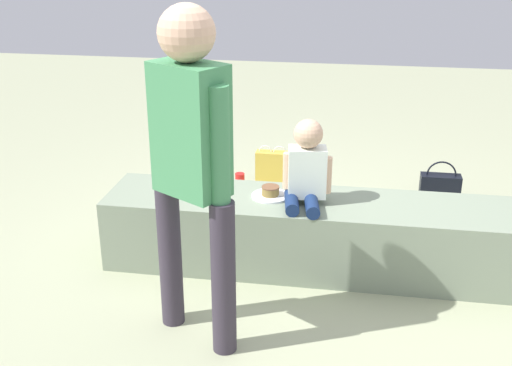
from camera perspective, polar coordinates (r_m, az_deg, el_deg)
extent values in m
plane|color=#A0A582|center=(3.85, 4.48, -7.34)|extent=(12.00, 12.00, 0.00)
cube|color=gray|center=(3.75, 4.57, -4.53)|extent=(2.34, 0.51, 0.42)
cylinder|color=navy|center=(3.55, 3.18, -1.68)|extent=(0.11, 0.26, 0.08)
cylinder|color=navy|center=(3.52, 4.98, -1.90)|extent=(0.11, 0.26, 0.08)
cube|color=white|center=(3.58, 4.57, 0.98)|extent=(0.23, 0.16, 0.28)
sphere|color=#DBAD8C|center=(3.50, 4.68, 4.39)|extent=(0.16, 0.16, 0.16)
cylinder|color=#DBAD8C|center=(3.61, 2.79, 1.11)|extent=(0.05, 0.05, 0.21)
cylinder|color=#DBAD8C|center=(3.56, 6.36, 0.70)|extent=(0.05, 0.05, 0.21)
cylinder|color=#342D3A|center=(2.96, -2.91, -8.52)|extent=(0.11, 0.11, 0.76)
cylinder|color=#342D3A|center=(3.18, -7.65, -6.34)|extent=(0.11, 0.11, 0.76)
cube|color=#458D58|center=(2.80, -5.86, 4.73)|extent=(0.38, 0.33, 0.59)
sphere|color=#DBAD8C|center=(2.71, -6.21, 13.14)|extent=(0.24, 0.24, 0.24)
cylinder|color=#458D58|center=(2.70, -3.29, 2.96)|extent=(0.09, 0.09, 0.55)
cylinder|color=#458D58|center=(2.94, -8.15, 4.34)|extent=(0.09, 0.09, 0.55)
cylinder|color=white|center=(3.70, 1.29, -1.15)|extent=(0.22, 0.22, 0.01)
cylinder|color=olive|center=(3.69, 1.30, -0.74)|extent=(0.10, 0.10, 0.05)
cylinder|color=brown|center=(3.68, 1.30, -0.36)|extent=(0.10, 0.10, 0.01)
cube|color=silver|center=(3.68, 2.21, -1.14)|extent=(0.11, 0.04, 0.00)
cube|color=gold|center=(4.89, 1.46, 1.19)|extent=(0.25, 0.10, 0.29)
torus|color=white|center=(4.85, 0.83, 2.82)|extent=(0.10, 0.01, 0.10)
torus|color=white|center=(4.84, 2.12, 2.74)|extent=(0.10, 0.01, 0.10)
cylinder|color=silver|center=(4.20, 15.17, -4.16)|extent=(0.06, 0.06, 0.17)
cone|color=silver|center=(4.16, 15.30, -2.93)|extent=(0.06, 0.06, 0.03)
cylinder|color=blue|center=(4.15, 15.33, -2.64)|extent=(0.03, 0.03, 0.02)
cylinder|color=silver|center=(4.78, 6.12, -0.25)|extent=(0.06, 0.06, 0.17)
cone|color=silver|center=(4.74, 6.17, 0.84)|extent=(0.06, 0.06, 0.03)
cylinder|color=#268C3F|center=(4.73, 6.18, 1.11)|extent=(0.03, 0.03, 0.02)
cylinder|color=red|center=(4.96, -1.45, 0.32)|extent=(0.07, 0.07, 0.10)
cube|color=white|center=(4.44, 11.38, -2.76)|extent=(0.40, 0.37, 0.11)
cube|color=black|center=(4.83, 16.03, -0.48)|extent=(0.29, 0.11, 0.21)
torus|color=black|center=(4.79, 16.16, 0.68)|extent=(0.21, 0.01, 0.21)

